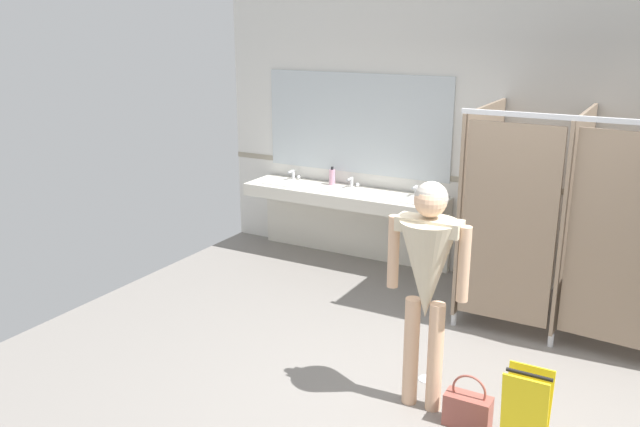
{
  "coord_description": "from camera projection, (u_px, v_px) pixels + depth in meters",
  "views": [
    {
      "loc": [
        1.16,
        -4.13,
        2.67
      ],
      "look_at": [
        -1.48,
        0.59,
        1.08
      ],
      "focal_mm": 36.77,
      "sensor_mm": 36.0,
      "label": 1
    }
  ],
  "objects": [
    {
      "name": "ground_plane",
      "position": [
        457.0,
        410.0,
        4.77
      ],
      "size": [
        7.52,
        5.7,
        0.1
      ],
      "primitive_type": "cube",
      "color": "gray"
    },
    {
      "name": "wall_back",
      "position": [
        548.0,
        147.0,
        6.52
      ],
      "size": [
        7.52,
        0.12,
        2.95
      ],
      "primitive_type": "cube",
      "color": "silver",
      "rests_on": "ground_plane"
    },
    {
      "name": "wall_back_tile_band",
      "position": [
        542.0,
        189.0,
        6.59
      ],
      "size": [
        7.52,
        0.01,
        0.06
      ],
      "primitive_type": "cube",
      "color": "#9E937F",
      "rests_on": "wall_back"
    },
    {
      "name": "vanity_counter",
      "position": [
        347.0,
        207.0,
        7.5
      ],
      "size": [
        2.36,
        0.57,
        0.96
      ],
      "color": "silver",
      "rests_on": "ground_plane"
    },
    {
      "name": "mirror_panel",
      "position": [
        356.0,
        124.0,
        7.42
      ],
      "size": [
        2.26,
        0.02,
        1.13
      ],
      "primitive_type": "cube",
      "color": "silver",
      "rests_on": "wall_back"
    },
    {
      "name": "bathroom_stalls",
      "position": [
        571.0,
        218.0,
        5.68
      ],
      "size": [
        1.77,
        1.36,
        1.98
      ],
      "color": "#84705B",
      "rests_on": "ground_plane"
    },
    {
      "name": "person_standing",
      "position": [
        427.0,
        269.0,
        4.45
      ],
      "size": [
        0.58,
        0.4,
        1.66
      ],
      "color": "#DBAD89",
      "rests_on": "ground_plane"
    },
    {
      "name": "handbag",
      "position": [
        468.0,
        410.0,
        4.46
      ],
      "size": [
        0.32,
        0.15,
        0.39
      ],
      "color": "#934C42",
      "rests_on": "ground_plane"
    },
    {
      "name": "soap_dispenser",
      "position": [
        332.0,
        177.0,
        7.6
      ],
      "size": [
        0.07,
        0.07,
        0.22
      ],
      "color": "#D899B2",
      "rests_on": "vanity_counter"
    },
    {
      "name": "wet_floor_sign",
      "position": [
        525.0,
        415.0,
        4.07
      ],
      "size": [
        0.28,
        0.19,
        0.62
      ],
      "color": "yellow",
      "rests_on": "ground_plane"
    },
    {
      "name": "floor_drain_cover",
      "position": [
        427.0,
        379.0,
        5.09
      ],
      "size": [
        0.14,
        0.14,
        0.01
      ],
      "primitive_type": "cylinder",
      "color": "#B7BABF",
      "rests_on": "ground_plane"
    }
  ]
}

